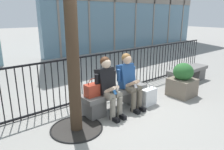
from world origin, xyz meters
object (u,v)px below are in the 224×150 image
object	(u,v)px
seated_person_companion	(129,79)
shopping_bag	(149,97)
stone_bench_far	(188,74)
seated_person_with_phone	(108,85)
planter	(182,81)
handbag_on_bench	(93,90)
stone_bench	(115,97)

from	to	relation	value
seated_person_companion	shopping_bag	size ratio (longest dim) A/B	2.46
stone_bench_far	seated_person_companion	bearing A→B (deg)	-176.97
seated_person_with_phone	stone_bench_far	size ratio (longest dim) A/B	0.76
seated_person_with_phone	seated_person_companion	xyz separation A→B (m)	(0.58, 0.00, 0.00)
seated_person_with_phone	seated_person_companion	distance (m)	0.58
seated_person_with_phone	planter	size ratio (longest dim) A/B	1.43
shopping_bag	stone_bench_far	size ratio (longest dim) A/B	0.31
shopping_bag	planter	world-z (taller)	planter
handbag_on_bench	stone_bench	bearing A→B (deg)	0.99
handbag_on_bench	shopping_bag	xyz separation A→B (m)	(1.31, -0.33, -0.38)
stone_bench_far	planter	bearing A→B (deg)	-155.15
handbag_on_bench	planter	distance (m)	2.46
seated_person_companion	handbag_on_bench	world-z (taller)	seated_person_companion
stone_bench	handbag_on_bench	distance (m)	0.66
handbag_on_bench	seated_person_companion	bearing A→B (deg)	-7.78
seated_person_with_phone	handbag_on_bench	xyz separation A→B (m)	(-0.29, 0.12, -0.07)
seated_person_companion	handbag_on_bench	xyz separation A→B (m)	(-0.87, 0.12, -0.07)
stone_bench	seated_person_with_phone	distance (m)	0.49
seated_person_with_phone	planter	world-z (taller)	seated_person_with_phone
handbag_on_bench	stone_bench_far	distance (m)	3.51
stone_bench	shopping_bag	xyz separation A→B (m)	(0.73, -0.34, -0.07)
seated_person_with_phone	stone_bench_far	distance (m)	3.23
stone_bench	handbag_on_bench	xyz separation A→B (m)	(-0.58, -0.01, 0.31)
seated_person_with_phone	stone_bench_far	world-z (taller)	seated_person_with_phone
stone_bench	seated_person_companion	bearing A→B (deg)	-24.02
planter	stone_bench_far	bearing A→B (deg)	24.85
seated_person_with_phone	seated_person_companion	bearing A→B (deg)	0.00
seated_person_companion	stone_bench_far	distance (m)	2.66
shopping_bag	seated_person_companion	bearing A→B (deg)	154.27
stone_bench_far	stone_bench	bearing A→B (deg)	-179.79
shopping_bag	planter	size ratio (longest dim) A/B	0.58
handbag_on_bench	shopping_bag	size ratio (longest dim) A/B	0.74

